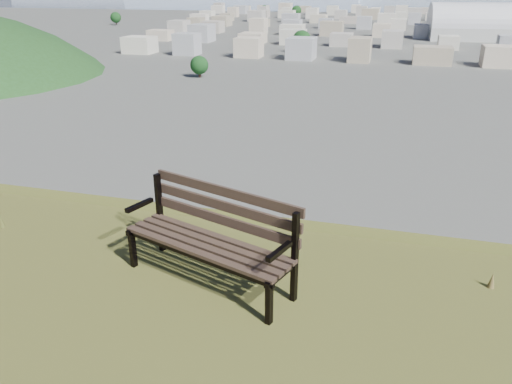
% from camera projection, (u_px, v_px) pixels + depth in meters
% --- Properties ---
extents(park_bench, '(2.09, 1.25, 1.05)m').
position_uv_depth(park_bench, '(213.00, 232.00, 5.48)').
color(park_bench, '#473529').
rests_on(park_bench, hilltop_mesa).
extents(arena, '(60.91, 30.09, 24.87)m').
position_uv_depth(arena, '(486.00, 29.00, 264.41)').
color(arena, beige).
rests_on(arena, ground).
extents(city_blocks, '(395.00, 361.00, 7.00)m').
position_uv_depth(city_blocks, '(401.00, 20.00, 362.03)').
color(city_blocks, silver).
rests_on(city_blocks, ground).
extents(city_trees, '(406.52, 387.20, 9.98)m').
position_uv_depth(city_trees, '(354.00, 25.00, 301.01)').
color(city_trees, '#35231A').
rests_on(city_trees, ground).
extents(bay_water, '(2400.00, 700.00, 0.12)m').
position_uv_depth(bay_water, '(403.00, 2.00, 812.52)').
color(bay_water, '#8694AB').
rests_on(bay_water, ground).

